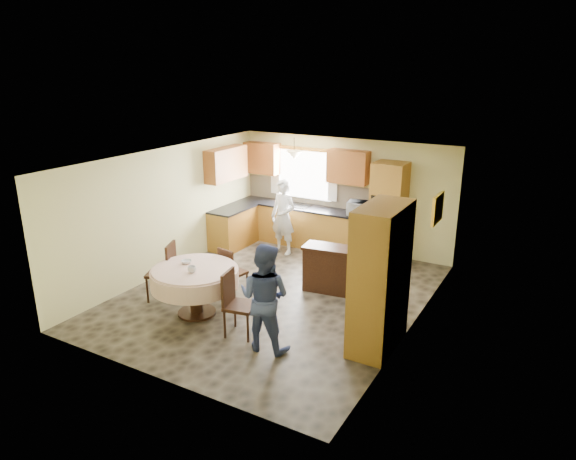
# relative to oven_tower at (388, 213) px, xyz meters

# --- Properties ---
(floor) EXTENTS (5.00, 6.00, 0.01)m
(floor) POSITION_rel_oven_tower_xyz_m (-1.15, -2.69, -1.06)
(floor) COLOR brown
(floor) RESTS_ON ground
(ceiling) EXTENTS (5.00, 6.00, 0.01)m
(ceiling) POSITION_rel_oven_tower_xyz_m (-1.15, -2.69, 1.44)
(ceiling) COLOR white
(ceiling) RESTS_ON wall_back
(wall_back) EXTENTS (5.00, 0.02, 2.50)m
(wall_back) POSITION_rel_oven_tower_xyz_m (-1.15, 0.31, 0.19)
(wall_back) COLOR #D0CC85
(wall_back) RESTS_ON floor
(wall_front) EXTENTS (5.00, 0.02, 2.50)m
(wall_front) POSITION_rel_oven_tower_xyz_m (-1.15, -5.69, 0.19)
(wall_front) COLOR #D0CC85
(wall_front) RESTS_ON floor
(wall_left) EXTENTS (0.02, 6.00, 2.50)m
(wall_left) POSITION_rel_oven_tower_xyz_m (-3.65, -2.69, 0.19)
(wall_left) COLOR #D0CC85
(wall_left) RESTS_ON floor
(wall_right) EXTENTS (0.02, 6.00, 2.50)m
(wall_right) POSITION_rel_oven_tower_xyz_m (1.35, -2.69, 0.19)
(wall_right) COLOR #D0CC85
(wall_right) RESTS_ON floor
(window) EXTENTS (1.40, 0.03, 1.10)m
(window) POSITION_rel_oven_tower_xyz_m (-2.15, 0.29, 0.54)
(window) COLOR white
(window) RESTS_ON wall_back
(curtain_left) EXTENTS (0.22, 0.02, 1.15)m
(curtain_left) POSITION_rel_oven_tower_xyz_m (-2.90, 0.24, 0.59)
(curtain_left) COLOR white
(curtain_left) RESTS_ON wall_back
(curtain_right) EXTENTS (0.22, 0.02, 1.15)m
(curtain_right) POSITION_rel_oven_tower_xyz_m (-1.40, 0.24, 0.59)
(curtain_right) COLOR white
(curtain_right) RESTS_ON wall_back
(base_cab_back) EXTENTS (3.30, 0.60, 0.88)m
(base_cab_back) POSITION_rel_oven_tower_xyz_m (-2.00, 0.01, -0.62)
(base_cab_back) COLOR #BE8A32
(base_cab_back) RESTS_ON floor
(counter_back) EXTENTS (3.30, 0.64, 0.04)m
(counter_back) POSITION_rel_oven_tower_xyz_m (-2.00, 0.01, -0.16)
(counter_back) COLOR black
(counter_back) RESTS_ON base_cab_back
(base_cab_left) EXTENTS (0.60, 1.20, 0.88)m
(base_cab_left) POSITION_rel_oven_tower_xyz_m (-3.35, -0.89, -0.62)
(base_cab_left) COLOR #BE8A32
(base_cab_left) RESTS_ON floor
(counter_left) EXTENTS (0.64, 1.20, 0.04)m
(counter_left) POSITION_rel_oven_tower_xyz_m (-3.35, -0.89, -0.16)
(counter_left) COLOR black
(counter_left) RESTS_ON base_cab_left
(backsplash) EXTENTS (3.30, 0.02, 0.55)m
(backsplash) POSITION_rel_oven_tower_xyz_m (-2.00, 0.30, 0.12)
(backsplash) COLOR tan
(backsplash) RESTS_ON wall_back
(wall_cab_left) EXTENTS (0.85, 0.33, 0.72)m
(wall_cab_left) POSITION_rel_oven_tower_xyz_m (-3.20, 0.15, 0.85)
(wall_cab_left) COLOR #A35C28
(wall_cab_left) RESTS_ON wall_back
(wall_cab_right) EXTENTS (0.90, 0.33, 0.72)m
(wall_cab_right) POSITION_rel_oven_tower_xyz_m (-1.00, 0.15, 0.85)
(wall_cab_right) COLOR #A35C28
(wall_cab_right) RESTS_ON wall_back
(wall_cab_side) EXTENTS (0.33, 1.20, 0.72)m
(wall_cab_side) POSITION_rel_oven_tower_xyz_m (-3.48, -0.89, 0.85)
(wall_cab_side) COLOR #A35C28
(wall_cab_side) RESTS_ON wall_left
(oven_tower) EXTENTS (0.66, 0.62, 2.12)m
(oven_tower) POSITION_rel_oven_tower_xyz_m (0.00, 0.00, 0.00)
(oven_tower) COLOR #BE8A32
(oven_tower) RESTS_ON floor
(oven_upper) EXTENTS (0.56, 0.01, 0.45)m
(oven_upper) POSITION_rel_oven_tower_xyz_m (0.00, -0.31, 0.19)
(oven_upper) COLOR black
(oven_upper) RESTS_ON oven_tower
(oven_lower) EXTENTS (0.56, 0.01, 0.45)m
(oven_lower) POSITION_rel_oven_tower_xyz_m (0.00, -0.31, -0.31)
(oven_lower) COLOR black
(oven_lower) RESTS_ON oven_tower
(pendant) EXTENTS (0.36, 0.36, 0.18)m
(pendant) POSITION_rel_oven_tower_xyz_m (-2.15, -0.19, 1.06)
(pendant) COLOR beige
(pendant) RESTS_ON ceiling
(sideboard) EXTENTS (1.18, 0.61, 0.81)m
(sideboard) POSITION_rel_oven_tower_xyz_m (-0.30, -2.00, -0.65)
(sideboard) COLOR #381E0F
(sideboard) RESTS_ON floor
(space_heater) EXTENTS (0.40, 0.29, 0.52)m
(space_heater) POSITION_rel_oven_tower_xyz_m (0.67, -2.15, -0.80)
(space_heater) COLOR black
(space_heater) RESTS_ON floor
(cupboard) EXTENTS (0.57, 1.14, 2.18)m
(cupboard) POSITION_rel_oven_tower_xyz_m (1.07, -3.44, 0.03)
(cupboard) COLOR #BE8A32
(cupboard) RESTS_ON floor
(dining_table) EXTENTS (1.45, 1.45, 0.83)m
(dining_table) POSITION_rel_oven_tower_xyz_m (-1.93, -3.96, -0.42)
(dining_table) COLOR #381E0F
(dining_table) RESTS_ON floor
(chair_left) EXTENTS (0.60, 0.60, 1.06)m
(chair_left) POSITION_rel_oven_tower_xyz_m (-2.76, -3.77, -0.48)
(chair_left) COLOR #381E0F
(chair_left) RESTS_ON floor
(chair_back) EXTENTS (0.46, 0.46, 0.92)m
(chair_back) POSITION_rel_oven_tower_xyz_m (-1.84, -3.09, -0.55)
(chair_back) COLOR #381E0F
(chair_back) RESTS_ON floor
(chair_right) EXTENTS (0.52, 0.52, 1.03)m
(chair_right) POSITION_rel_oven_tower_xyz_m (-0.96, -4.18, -0.49)
(chair_right) COLOR #381E0F
(chair_right) RESTS_ON floor
(framed_picture) EXTENTS (0.06, 0.62, 0.51)m
(framed_picture) POSITION_rel_oven_tower_xyz_m (1.32, -1.37, 0.60)
(framed_picture) COLOR yellow
(framed_picture) RESTS_ON wall_right
(microwave) EXTENTS (0.61, 0.47, 0.31)m
(microwave) POSITION_rel_oven_tower_xyz_m (-0.60, -0.04, 0.01)
(microwave) COLOR silver
(microwave) RESTS_ON counter_back
(person_sink) EXTENTS (0.64, 0.46, 1.66)m
(person_sink) POSITION_rel_oven_tower_xyz_m (-2.14, -0.69, -0.23)
(person_sink) COLOR silver
(person_sink) RESTS_ON floor
(person_dining) EXTENTS (0.85, 0.69, 1.63)m
(person_dining) POSITION_rel_oven_tower_xyz_m (-0.35, -4.31, -0.24)
(person_dining) COLOR #374479
(person_dining) RESTS_ON floor
(bowl_sideboard) EXTENTS (0.27, 0.27, 0.05)m
(bowl_sideboard) POSITION_rel_oven_tower_xyz_m (-0.55, -2.00, -0.22)
(bowl_sideboard) COLOR #B2B2B2
(bowl_sideboard) RESTS_ON sideboard
(bottle_sideboard) EXTENTS (0.14, 0.14, 0.29)m
(bottle_sideboard) POSITION_rel_oven_tower_xyz_m (0.06, -2.00, -0.10)
(bottle_sideboard) COLOR silver
(bottle_sideboard) RESTS_ON sideboard
(cup_table) EXTENTS (0.16, 0.16, 0.10)m
(cup_table) POSITION_rel_oven_tower_xyz_m (-1.85, -4.12, -0.18)
(cup_table) COLOR #B2B2B2
(cup_table) RESTS_ON dining_table
(bowl_table) EXTENTS (0.23, 0.23, 0.05)m
(bowl_table) POSITION_rel_oven_tower_xyz_m (-2.18, -3.86, -0.21)
(bowl_table) COLOR #B2B2B2
(bowl_table) RESTS_ON dining_table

